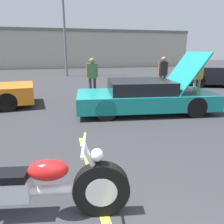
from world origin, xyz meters
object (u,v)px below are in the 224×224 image
object	(u,v)px
motorcycle	(27,188)
show_car_hood_open	(146,96)
spectator_near_motorcycle	(198,74)
spectator_far_lot	(92,74)
light_pole	(65,15)
spectator_by_show_car	(163,71)
parked_car_right_row	(220,77)

from	to	relation	value
motorcycle	show_car_hood_open	xyz separation A→B (m)	(3.33, 4.26, 0.13)
spectator_near_motorcycle	spectator_far_lot	world-z (taller)	spectator_near_motorcycle
show_car_hood_open	spectator_far_lot	distance (m)	3.16
light_pole	motorcycle	size ratio (longest dim) A/B	3.32
motorcycle	spectator_near_motorcycle	xyz separation A→B (m)	(6.19, 5.57, 0.66)
spectator_near_motorcycle	spectator_by_show_car	xyz separation A→B (m)	(-0.69, 1.79, -0.04)
light_pole	motorcycle	distance (m)	16.46
light_pole	spectator_near_motorcycle	size ratio (longest dim) A/B	4.67
light_pole	show_car_hood_open	world-z (taller)	light_pole
parked_car_right_row	spectator_near_motorcycle	xyz separation A→B (m)	(-3.57, -2.89, 0.53)
motorcycle	parked_car_right_row	world-z (taller)	parked_car_right_row
light_pole	parked_car_right_row	world-z (taller)	light_pole
show_car_hood_open	light_pole	bearing A→B (deg)	107.15
show_car_hood_open	spectator_near_motorcycle	world-z (taller)	show_car_hood_open
motorcycle	parked_car_right_row	bearing A→B (deg)	50.98
show_car_hood_open	parked_car_right_row	world-z (taller)	show_car_hood_open
parked_car_right_row	show_car_hood_open	bearing A→B (deg)	-126.05
spectator_near_motorcycle	light_pole	bearing A→B (deg)	115.33
motorcycle	spectator_near_motorcycle	size ratio (longest dim) A/B	1.41
spectator_near_motorcycle	spectator_by_show_car	distance (m)	1.92
show_car_hood_open	motorcycle	bearing A→B (deg)	-120.67
spectator_near_motorcycle	spectator_far_lot	xyz separation A→B (m)	(-4.23, 1.50, -0.05)
spectator_far_lot	light_pole	bearing A→B (deg)	94.17
spectator_by_show_car	motorcycle	bearing A→B (deg)	-126.76
spectator_by_show_car	spectator_far_lot	distance (m)	3.55
show_car_hood_open	spectator_near_motorcycle	distance (m)	3.19
motorcycle	spectator_by_show_car	bearing A→B (deg)	63.30
spectator_far_lot	show_car_hood_open	bearing A→B (deg)	-63.93
spectator_far_lot	parked_car_right_row	bearing A→B (deg)	10.09
spectator_far_lot	spectator_by_show_car	bearing A→B (deg)	4.65
motorcycle	show_car_hood_open	distance (m)	5.41
show_car_hood_open	spectator_far_lot	xyz separation A→B (m)	(-1.37, 2.81, 0.48)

